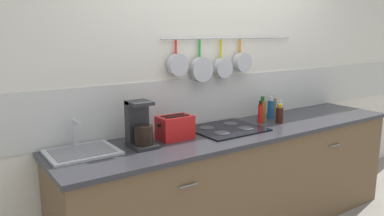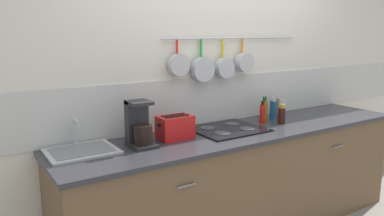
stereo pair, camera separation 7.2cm
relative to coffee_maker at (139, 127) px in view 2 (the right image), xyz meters
name	(u,v)px [view 2 (the right image)]	position (x,y,z in m)	size (l,w,h in m)	color
wall_back	(218,80)	(0.91, 0.31, 0.23)	(7.20, 0.16, 2.60)	silver
cabinet_base	(244,184)	(0.91, -0.07, -0.61)	(3.10, 0.65, 0.87)	brown
countertop	(245,132)	(0.91, -0.07, -0.15)	(3.14, 0.67, 0.03)	#2D2D33
sink_basin	(81,149)	(-0.39, 0.08, -0.12)	(0.45, 0.36, 0.21)	#B7BABF
coffee_maker	(139,127)	(0.00, 0.00, 0.00)	(0.17, 0.22, 0.32)	#262628
toaster	(175,127)	(0.30, 0.01, -0.05)	(0.27, 0.16, 0.18)	red
cooktop	(227,129)	(0.79, 0.01, -0.13)	(0.56, 0.49, 0.01)	black
bottle_hot_sauce	(262,114)	(1.17, 0.01, -0.05)	(0.04, 0.04, 0.20)	red
bottle_olive_oil	(264,111)	(1.24, 0.06, -0.03)	(0.06, 0.06, 0.23)	#8C5919
bottle_cooking_wine	(282,115)	(1.32, -0.08, -0.06)	(0.06, 0.06, 0.17)	#33140F
bottle_dish_soap	(273,109)	(1.39, 0.10, -0.04)	(0.07, 0.07, 0.20)	navy
bottle_vinegar	(282,111)	(1.47, 0.05, -0.06)	(0.05, 0.05, 0.17)	#BFB799
bottle_sesame_oil	(277,106)	(1.53, 0.19, -0.05)	(0.05, 0.05, 0.19)	#8C5919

